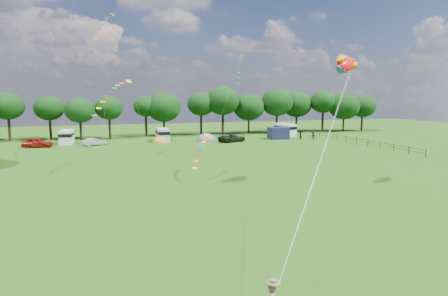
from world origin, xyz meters
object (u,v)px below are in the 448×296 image
object	(u,v)px
campervan_c	(163,134)
tent_orange	(160,142)
tent_greyblue	(207,141)
walker_a	(300,135)
car_a	(37,143)
campervan_d	(285,129)
car_b	(94,142)
campervan_b	(67,137)
car_d	(232,138)
fish_kite	(344,64)
walker_b	(313,136)

from	to	relation	value
campervan_c	tent_orange	bearing A→B (deg)	157.88
tent_greyblue	walker_a	world-z (taller)	walker_a
tent_orange	walker_a	xyz separation A→B (m)	(26.20, -3.42, 0.86)
tent_orange	tent_greyblue	world-z (taller)	tent_greyblue
walker_a	car_a	bearing A→B (deg)	-30.26
car_a	campervan_d	bearing A→B (deg)	-75.75
car_b	walker_a	world-z (taller)	walker_a
campervan_b	walker_a	size ratio (longest dim) A/B	2.80
campervan_c	campervan_d	world-z (taller)	campervan_d
campervan_b	car_b	bearing A→B (deg)	-126.58
walker_a	campervan_d	bearing A→B (deg)	-118.05
car_d	fish_kite	bearing A→B (deg)	156.51
tent_greyblue	walker_b	world-z (taller)	walker_b
car_b	campervan_d	distance (m)	37.84
car_a	fish_kite	world-z (taller)	fish_kite
car_b	tent_greyblue	xyz separation A→B (m)	(19.74, 0.40, -0.61)
campervan_b	walker_a	world-z (taller)	campervan_b
car_b	campervan_b	bearing A→B (deg)	28.22
campervan_d	tent_greyblue	xyz separation A→B (m)	(-17.87, -3.67, -1.35)
campervan_d	tent_greyblue	world-z (taller)	campervan_d
car_b	walker_b	world-z (taller)	walker_b
campervan_b	fish_kite	xyz separation A→B (m)	(27.34, -40.75, 9.88)
tent_orange	tent_greyblue	size ratio (longest dim) A/B	0.75
car_b	tent_orange	bearing A→B (deg)	-109.56
car_b	walker_b	size ratio (longest dim) A/B	2.23
campervan_b	campervan_c	size ratio (longest dim) A/B	1.01
car_d	fish_kite	size ratio (longest dim) A/B	1.40
car_a	campervan_b	bearing A→B (deg)	-40.97
car_d	walker_b	xyz separation A→B (m)	(15.34, -2.30, 0.06)
tent_orange	walker_b	size ratio (longest dim) A/B	1.96
car_d	walker_a	distance (m)	13.55
campervan_b	fish_kite	world-z (taller)	fish_kite
tent_greyblue	car_d	bearing A→B (deg)	-30.82
car_d	walker_a	xyz separation A→B (m)	(13.54, -0.51, 0.14)
campervan_b	tent_orange	size ratio (longest dim) A/B	1.57
tent_greyblue	walker_a	distance (m)	18.00
car_d	campervan_c	distance (m)	12.83
car_a	campervan_b	distance (m)	5.39
campervan_d	fish_kite	distance (m)	44.90
car_a	walker_a	world-z (taller)	walker_a
campervan_d	fish_kite	world-z (taller)	fish_kite
campervan_b	walker_b	world-z (taller)	campervan_b
fish_kite	walker_a	world-z (taller)	fish_kite
walker_b	car_d	bearing A→B (deg)	-0.94
car_d	campervan_b	bearing A→B (deg)	57.15
car_a	walker_a	xyz separation A→B (m)	(46.21, -2.79, 0.09)
campervan_b	tent_greyblue	size ratio (longest dim) A/B	1.18
car_a	campervan_b	world-z (taller)	campervan_b
car_a	car_b	size ratio (longest dim) A/B	1.32
fish_kite	walker_b	distance (m)	38.12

